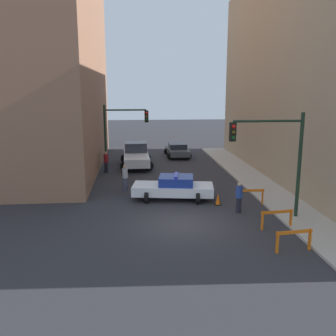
# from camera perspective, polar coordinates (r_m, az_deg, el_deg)

# --- Properties ---
(ground_plane) EXTENTS (120.00, 120.00, 0.00)m
(ground_plane) POSITION_cam_1_polar(r_m,az_deg,el_deg) (18.28, 1.95, -8.60)
(ground_plane) COLOR #2D2D33
(sidewalk_right) EXTENTS (2.40, 44.00, 0.12)m
(sidewalk_right) POSITION_cam_1_polar(r_m,az_deg,el_deg) (19.96, 20.06, -7.36)
(sidewalk_right) COLOR #B2ADA3
(sidewalk_right) RESTS_ON ground_plane
(building_corner_left) EXTENTS (14.00, 20.00, 23.82)m
(building_corner_left) POSITION_cam_1_polar(r_m,az_deg,el_deg) (32.94, -24.10, 20.66)
(building_corner_left) COLOR #93664C
(building_corner_left) RESTS_ON ground_plane
(traffic_light_near) EXTENTS (3.64, 0.35, 5.20)m
(traffic_light_near) POSITION_cam_1_polar(r_m,az_deg,el_deg) (18.87, 16.31, 2.68)
(traffic_light_near) COLOR black
(traffic_light_near) RESTS_ON sidewalk_right
(traffic_light_far) EXTENTS (3.44, 0.35, 5.20)m
(traffic_light_far) POSITION_cam_1_polar(r_m,az_deg,el_deg) (29.19, -7.43, 6.00)
(traffic_light_far) COLOR black
(traffic_light_far) RESTS_ON ground_plane
(police_car) EXTENTS (4.92, 2.80, 1.52)m
(police_car) POSITION_cam_1_polar(r_m,az_deg,el_deg) (22.06, 0.87, -2.96)
(police_car) COLOR white
(police_car) RESTS_ON ground_plane
(white_truck) EXTENTS (2.72, 5.44, 1.90)m
(white_truck) POSITION_cam_1_polar(r_m,az_deg,el_deg) (31.44, -4.89, 1.91)
(white_truck) COLOR silver
(white_truck) RESTS_ON ground_plane
(parked_car_near) EXTENTS (2.36, 4.35, 1.31)m
(parked_car_near) POSITION_cam_1_polar(r_m,az_deg,el_deg) (35.63, 1.43, 2.79)
(parked_car_near) COLOR #474C51
(parked_car_near) RESTS_ON ground_plane
(pedestrian_crossing) EXTENTS (0.51, 0.51, 1.66)m
(pedestrian_crossing) POSITION_cam_1_polar(r_m,az_deg,el_deg) (24.07, -6.56, -1.41)
(pedestrian_crossing) COLOR #474C66
(pedestrian_crossing) RESTS_ON ground_plane
(pedestrian_corner) EXTENTS (0.47, 0.47, 1.66)m
(pedestrian_corner) POSITION_cam_1_polar(r_m,az_deg,el_deg) (29.31, -9.41, 0.95)
(pedestrian_corner) COLOR black
(pedestrian_corner) RESTS_ON ground_plane
(pedestrian_sidewalk) EXTENTS (0.38, 0.38, 1.66)m
(pedestrian_sidewalk) POSITION_cam_1_polar(r_m,az_deg,el_deg) (20.03, 10.76, -4.35)
(pedestrian_sidewalk) COLOR black
(pedestrian_sidewalk) RESTS_ON ground_plane
(barrier_front) EXTENTS (1.59, 0.35, 0.90)m
(barrier_front) POSITION_cam_1_polar(r_m,az_deg,el_deg) (16.04, 18.65, -9.95)
(barrier_front) COLOR orange
(barrier_front) RESTS_ON ground_plane
(barrier_mid) EXTENTS (1.60, 0.33, 0.90)m
(barrier_mid) POSITION_cam_1_polar(r_m,az_deg,el_deg) (18.25, 16.26, -7.08)
(barrier_mid) COLOR orange
(barrier_mid) RESTS_ON ground_plane
(barrier_back) EXTENTS (1.60, 0.20, 0.90)m
(barrier_back) POSITION_cam_1_polar(r_m,az_deg,el_deg) (21.55, 12.40, -3.91)
(barrier_back) COLOR orange
(barrier_back) RESTS_ON ground_plane
(traffic_cone) EXTENTS (0.36, 0.36, 0.66)m
(traffic_cone) POSITION_cam_1_polar(r_m,az_deg,el_deg) (21.31, 7.62, -4.75)
(traffic_cone) COLOR black
(traffic_cone) RESTS_ON ground_plane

